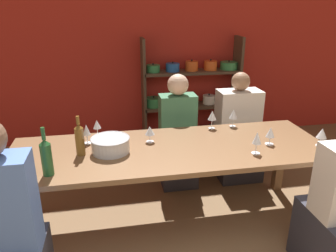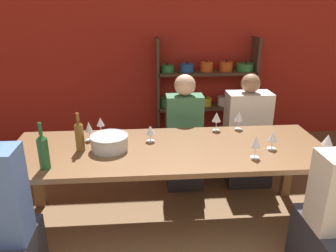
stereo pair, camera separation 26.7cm
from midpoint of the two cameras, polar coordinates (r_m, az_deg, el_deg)
name	(u,v)px [view 1 (the left image)]	position (r m, az deg, el deg)	size (l,w,h in m)	color
wall_back_red	(150,41)	(4.46, -4.98, 14.56)	(8.80, 0.06, 2.70)	red
shelf_unit	(195,98)	(4.50, 3.02, 4.82)	(1.33, 0.30, 1.41)	#4C3828
dining_table	(170,157)	(2.67, -2.48, -5.41)	(2.55, 0.88, 0.72)	brown
mixing_bowl	(110,144)	(2.60, -12.91, -3.18)	(0.30, 0.30, 0.12)	#B7BABC
wine_bottle_green	(80,139)	(2.59, -18.01, -2.24)	(0.07, 0.07, 0.31)	brown
wine_bottle_dark	(46,157)	(2.37, -23.50, -4.98)	(0.07, 0.07, 0.34)	#1E4C23
wine_glass_red_a	(257,139)	(2.55, 12.38, -2.23)	(0.07, 0.07, 0.18)	white
wine_glass_empty_a	(97,125)	(2.90, -14.88, 0.17)	(0.07, 0.07, 0.16)	white
wine_glass_empty_b	(322,134)	(2.85, 22.85, -1.29)	(0.08, 0.08, 0.15)	white
wine_glass_empty_c	(270,133)	(2.75, 14.79, -1.18)	(0.07, 0.07, 0.15)	white
wine_glass_white_a	(150,131)	(2.72, -6.00, -0.94)	(0.08, 0.08, 0.14)	white
wine_glass_red_b	(87,131)	(2.79, -16.70, -0.82)	(0.07, 0.07, 0.17)	white
wine_glass_red_c	(212,116)	(3.00, 5.20, 1.74)	(0.08, 0.08, 0.17)	white
wine_glass_empty_d	(233,114)	(3.08, 8.91, 1.98)	(0.08, 0.08, 0.17)	white
person_near_a	(9,252)	(2.26, -29.27, -18.72)	(0.38, 0.47, 1.29)	#2D2D38
person_far_a	(177,143)	(3.43, -0.60, -3.08)	(0.37, 0.46, 1.17)	#2D2D38
person_far_b	(236,139)	(3.66, 9.76, -2.24)	(0.45, 0.57, 1.15)	#2D2D38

